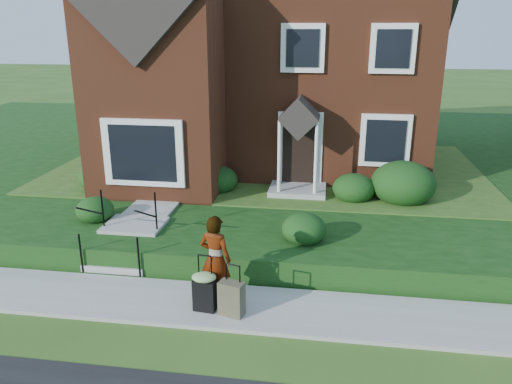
% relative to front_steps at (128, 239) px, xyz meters
% --- Properties ---
extents(ground, '(120.00, 120.00, 0.00)m').
position_rel_front_steps_xyz_m(ground, '(2.50, -1.84, -0.47)').
color(ground, '#2D5119').
rests_on(ground, ground).
extents(sidewalk, '(60.00, 1.60, 0.08)m').
position_rel_front_steps_xyz_m(sidewalk, '(2.50, -1.84, -0.43)').
color(sidewalk, '#9E9B93').
rests_on(sidewalk, ground).
extents(terrace, '(44.00, 20.00, 0.60)m').
position_rel_front_steps_xyz_m(terrace, '(6.50, 9.06, -0.17)').
color(terrace, '#12350E').
rests_on(terrace, ground).
extents(walkway, '(1.20, 6.00, 0.06)m').
position_rel_front_steps_xyz_m(walkway, '(0.00, 3.16, 0.16)').
color(walkway, '#9E9B93').
rests_on(walkway, terrace).
extents(main_house, '(10.40, 10.20, 9.40)m').
position_rel_front_steps_xyz_m(main_house, '(2.29, 7.76, 4.79)').
color(main_house, brown).
rests_on(main_house, terrace).
extents(front_steps, '(1.40, 2.02, 1.50)m').
position_rel_front_steps_xyz_m(front_steps, '(0.00, 0.00, 0.00)').
color(front_steps, '#9E9B93').
rests_on(front_steps, ground).
extents(foundation_shrubs, '(10.13, 4.50, 1.23)m').
position_rel_front_steps_xyz_m(foundation_shrubs, '(3.47, 2.91, 0.62)').
color(foundation_shrubs, '#123710').
rests_on(foundation_shrubs, terrace).
extents(woman, '(0.73, 0.57, 1.76)m').
position_rel_front_steps_xyz_m(woman, '(2.48, -1.69, 0.48)').
color(woman, '#999999').
rests_on(woman, sidewalk).
extents(suitcase_black, '(0.49, 0.42, 1.11)m').
position_rel_front_steps_xyz_m(suitcase_black, '(2.35, -2.08, 0.03)').
color(suitcase_black, black).
rests_on(suitcase_black, sidewalk).
extents(suitcase_olive, '(0.51, 0.37, 1.00)m').
position_rel_front_steps_xyz_m(suitcase_olive, '(2.88, -2.17, -0.06)').
color(suitcase_olive, '#4F4A34').
rests_on(suitcase_olive, sidewalk).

